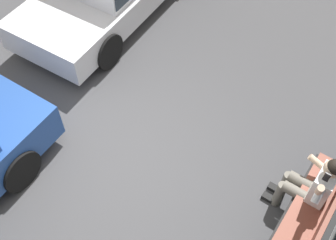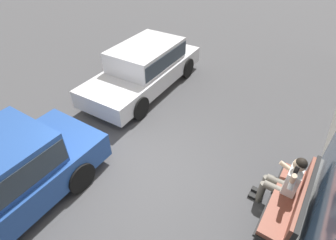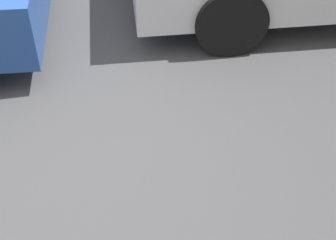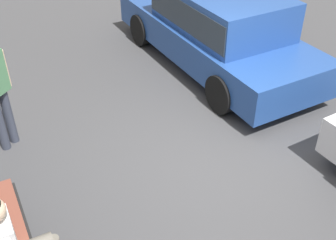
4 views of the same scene
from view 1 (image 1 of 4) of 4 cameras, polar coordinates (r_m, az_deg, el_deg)
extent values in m
plane|color=#424244|center=(6.45, -7.57, -5.15)|extent=(60.00, 60.00, 0.00)
cube|color=gray|center=(6.01, 20.92, -14.62)|extent=(3.60, 0.12, 0.10)
cylinder|color=black|center=(6.40, 19.25, -6.45)|extent=(0.07, 0.07, 0.41)
cube|color=black|center=(5.76, 18.56, -12.05)|extent=(1.79, 0.55, 0.06)
cube|color=brown|center=(5.69, 18.77, -11.70)|extent=(1.73, 0.49, 0.10)
cube|color=black|center=(5.51, 21.61, -11.79)|extent=(1.79, 0.07, 0.55)
cube|color=brown|center=(5.51, 21.04, -11.51)|extent=(1.73, 0.06, 0.47)
cylinder|color=#6B665B|center=(5.76, 17.19, -9.46)|extent=(0.15, 0.42, 0.15)
cylinder|color=#6B665B|center=(5.99, 14.78, -9.69)|extent=(0.12, 0.12, 0.52)
cube|color=black|center=(6.20, 13.68, -10.31)|extent=(0.10, 0.24, 0.07)
cylinder|color=#6B665B|center=(5.86, 17.89, -8.13)|extent=(0.15, 0.42, 0.15)
cylinder|color=#6B665B|center=(6.09, 15.50, -8.41)|extent=(0.12, 0.12, 0.52)
cube|color=black|center=(6.29, 14.40, -9.07)|extent=(0.10, 0.24, 0.07)
cube|color=#6B665B|center=(5.81, 19.41, -9.73)|extent=(0.34, 0.24, 0.14)
cube|color=silver|center=(5.58, 20.18, -8.40)|extent=(0.38, 0.22, 0.56)
sphere|color=beige|center=(5.24, 21.46, -6.17)|extent=(0.22, 0.22, 0.22)
sphere|color=black|center=(5.21, 21.67, -6.02)|extent=(0.20, 0.20, 0.20)
cylinder|color=silver|center=(5.63, 21.20, -5.94)|extent=(0.20, 0.10, 0.28)
cylinder|color=beige|center=(5.75, 19.60, -5.47)|extent=(0.08, 0.27, 0.17)
cylinder|color=silver|center=(5.30, 19.77, -9.40)|extent=(0.25, 0.10, 0.22)
cylinder|color=beige|center=(5.10, 19.86, -8.89)|extent=(0.16, 0.08, 0.25)
cube|color=black|center=(5.16, 20.68, -7.26)|extent=(0.02, 0.07, 0.15)
cylinder|color=black|center=(7.45, -8.19, 9.23)|extent=(0.67, 0.21, 0.66)
cylinder|color=black|center=(8.38, -17.33, 12.97)|extent=(0.67, 0.21, 0.66)
cylinder|color=black|center=(6.27, -19.45, -6.37)|extent=(0.65, 0.20, 0.65)
camera|label=2|loc=(1.07, -35.89, -59.11)|focal=28.00mm
camera|label=3|loc=(3.95, 25.42, 5.81)|focal=55.00mm
camera|label=4|loc=(6.13, 38.80, 28.93)|focal=45.00mm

